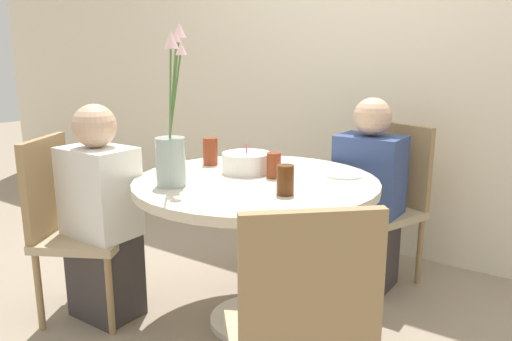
{
  "coord_description": "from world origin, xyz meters",
  "views": [
    {
      "loc": [
        1.24,
        -1.78,
        1.26
      ],
      "look_at": [
        0.0,
        0.0,
        0.75
      ],
      "focal_mm": 35.0,
      "sensor_mm": 36.0,
      "label": 1
    }
  ],
  "objects": [
    {
      "name": "dining_table",
      "position": [
        0.0,
        0.0,
        0.58
      ],
      "size": [
        1.1,
        1.1,
        0.71
      ],
      "color": "beige",
      "rests_on": "ground_plane"
    },
    {
      "name": "chair_right_flank",
      "position": [
        0.61,
        -0.66,
        0.49
      ],
      "size": [
        0.57,
        0.57,
        0.88
      ],
      "rotation": [
        0.0,
        0.0,
        3.89
      ],
      "color": "tan",
      "rests_on": "ground_plane"
    },
    {
      "name": "chair_near_front",
      "position": [
        -0.79,
        -0.43,
        0.49
      ],
      "size": [
        0.54,
        0.54,
        0.88
      ],
      "rotation": [
        0.0,
        0.0,
        2.07
      ],
      "color": "tan",
      "rests_on": "ground_plane"
    },
    {
      "name": "person_woman",
      "position": [
        -0.65,
        -0.35,
        0.49
      ],
      "size": [
        0.34,
        0.24,
        1.04
      ],
      "color": "#383333",
      "rests_on": "ground_plane"
    },
    {
      "name": "ground_plane",
      "position": [
        0.0,
        0.0,
        0.0
      ],
      "size": [
        16.0,
        16.0,
        0.0
      ],
      "primitive_type": "plane",
      "color": "gray"
    },
    {
      "name": "birthday_cake",
      "position": [
        -0.12,
        0.09,
        0.76
      ],
      "size": [
        0.23,
        0.23,
        0.14
      ],
      "color": "white",
      "rests_on": "dining_table"
    },
    {
      "name": "wall_back",
      "position": [
        0.0,
        1.24,
        1.3
      ],
      "size": [
        8.0,
        0.05,
        2.6
      ],
      "color": "beige",
      "rests_on": "ground_plane"
    },
    {
      "name": "drink_glass_1",
      "position": [
        0.24,
        -0.14,
        0.77
      ],
      "size": [
        0.07,
        0.07,
        0.12
      ],
      "color": "#51280F",
      "rests_on": "dining_table"
    },
    {
      "name": "chair_far_back",
      "position": [
        0.32,
        0.84,
        0.49
      ],
      "size": [
        0.51,
        0.51,
        0.88
      ],
      "rotation": [
        0.0,
        0.0,
        -0.36
      ],
      "color": "tan",
      "rests_on": "ground_plane"
    },
    {
      "name": "drink_glass_0",
      "position": [
        -0.36,
        0.12,
        0.78
      ],
      "size": [
        0.07,
        0.07,
        0.14
      ],
      "color": "maroon",
      "rests_on": "dining_table"
    },
    {
      "name": "drink_glass_2",
      "position": [
        0.05,
        0.07,
        0.77
      ],
      "size": [
        0.07,
        0.07,
        0.12
      ],
      "color": "maroon",
      "rests_on": "dining_table"
    },
    {
      "name": "flower_vase",
      "position": [
        -0.22,
        -0.3,
        0.89
      ],
      "size": [
        0.21,
        0.25,
        0.67
      ],
      "color": "#9EB2AD",
      "rests_on": "dining_table"
    },
    {
      "name": "side_plate",
      "position": [
        0.3,
        0.28,
        0.72
      ],
      "size": [
        0.17,
        0.17,
        0.01
      ],
      "color": "white",
      "rests_on": "dining_table"
    },
    {
      "name": "person_boy",
      "position": [
        0.26,
        0.69,
        0.49
      ],
      "size": [
        0.34,
        0.24,
        1.04
      ],
      "color": "#383333",
      "rests_on": "ground_plane"
    }
  ]
}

